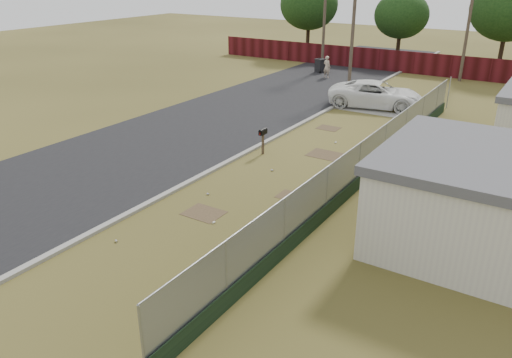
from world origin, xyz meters
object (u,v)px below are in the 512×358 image
Objects in this scene: pedestrian at (327,67)px; trash_bin at (320,65)px; mailbox at (263,134)px; pickup_truck at (377,94)px; fire_hydrant at (193,298)px.

trash_bin is (-1.43, 1.78, -0.29)m from pedestrian.
pickup_truck is (1.50, 11.28, -0.18)m from mailbox.
fire_hydrant is at bearing 175.88° from pickup_truck.
mailbox is 20.87m from trash_bin.
pedestrian reaches higher than mailbox.
pedestrian is at bearing 32.02° from pickup_truck.
pedestrian is (-6.62, 6.76, 0.05)m from pickup_truck.
mailbox is 1.12× the size of trash_bin.
pedestrian is at bearing -51.11° from trash_bin.
mailbox is at bearing 116.26° from pedestrian.
pickup_truck reaches higher than mailbox.
pickup_truck is at bearing 98.26° from fire_hydrant.
fire_hydrant is 0.15× the size of pickup_truck.
trash_bin reaches higher than fire_hydrant.
fire_hydrant is 22.59m from pickup_truck.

